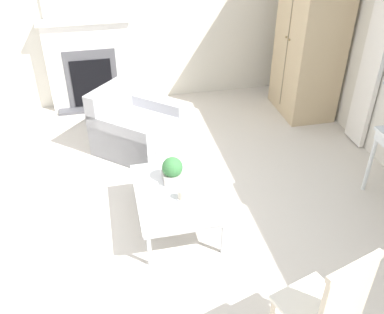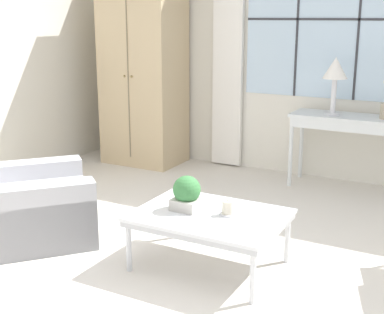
# 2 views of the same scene
# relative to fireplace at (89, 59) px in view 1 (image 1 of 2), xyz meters

# --- Properties ---
(ground_plane) EXTENTS (14.00, 14.00, 0.00)m
(ground_plane) POSITION_rel_fireplace_xyz_m (2.91, 0.31, -0.73)
(ground_plane) COLOR silver
(wall_left) EXTENTS (0.06, 7.20, 2.80)m
(wall_left) POSITION_rel_fireplace_xyz_m (-0.12, 0.91, 0.67)
(wall_left) COLOR silver
(wall_left) RESTS_ON ground_plane
(fireplace) EXTENTS (0.34, 1.26, 2.12)m
(fireplace) POSITION_rel_fireplace_xyz_m (0.00, 0.00, 0.00)
(fireplace) COLOR #515156
(fireplace) RESTS_ON ground_plane
(armoire) EXTENTS (0.99, 0.70, 2.26)m
(armoire) POSITION_rel_fireplace_xyz_m (0.81, 2.94, 0.40)
(armoire) COLOR tan
(armoire) RESTS_ON ground_plane
(armchair_upholstered) EXTENTS (1.25, 1.25, 0.80)m
(armchair_upholstered) POSITION_rel_fireplace_xyz_m (1.30, 0.50, -0.46)
(armchair_upholstered) COLOR #B2B2B7
(armchair_upholstered) RESTS_ON ground_plane
(side_chair_wooden) EXTENTS (0.55, 0.55, 1.10)m
(side_chair_wooden) POSITION_rel_fireplace_xyz_m (4.45, 1.42, -0.12)
(side_chair_wooden) COLOR white
(side_chair_wooden) RESTS_ON ground_plane
(coffee_table) EXTENTS (1.05, 0.77, 0.41)m
(coffee_table) POSITION_rel_fireplace_xyz_m (2.82, 0.71, -0.36)
(coffee_table) COLOR silver
(coffee_table) RESTS_ON ground_plane
(potted_plant_small) EXTENTS (0.20, 0.20, 0.25)m
(potted_plant_small) POSITION_rel_fireplace_xyz_m (2.63, 0.71, -0.20)
(potted_plant_small) COLOR #BCB7AD
(potted_plant_small) RESTS_ON coffee_table
(pillar_candle) EXTENTS (0.12, 0.12, 0.12)m
(pillar_candle) POSITION_rel_fireplace_xyz_m (2.95, 0.75, -0.27)
(pillar_candle) COLOR silver
(pillar_candle) RESTS_ON coffee_table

